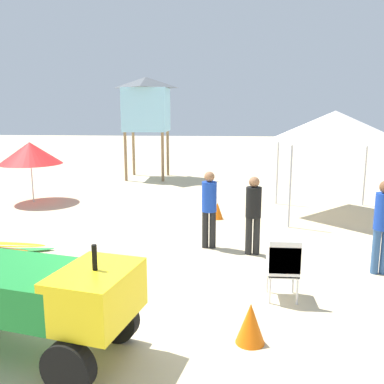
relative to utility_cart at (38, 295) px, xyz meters
name	(u,v)px	position (x,y,z in m)	size (l,w,h in m)	color
ground	(139,305)	(0.94, 1.41, -0.78)	(80.00, 80.00, 0.00)	beige
utility_cart	(38,295)	(0.00, 0.00, 0.00)	(2.75, 1.78, 1.50)	#197A2D
stacked_plastic_chairs	(284,265)	(3.18, 1.72, -0.18)	(0.48, 0.48, 1.02)	silver
lifeguard_near_left	(209,205)	(1.92, 4.23, 0.18)	(0.32, 0.32, 1.69)	black
lifeguard_near_right	(383,221)	(5.11, 3.00, 0.22)	(0.32, 0.32, 1.74)	#33598C
lifeguard_far_right	(253,210)	(2.84, 3.87, 0.16)	(0.32, 0.32, 1.65)	black
popup_canopy	(335,126)	(5.24, 7.34, 1.73)	(2.74, 2.74, 2.94)	#B2B2B7
lifeguard_tower	(146,104)	(-1.11, 13.39, 2.38)	(1.98, 1.98, 4.29)	olive
beach_umbrella_left	(30,153)	(-3.97, 8.38, 0.81)	(2.00, 2.00, 1.95)	beige
traffic_cone_near	(250,323)	(2.60, 0.45, -0.51)	(0.39, 0.39, 0.55)	orange
traffic_cone_far	(217,211)	(2.06, 6.68, -0.56)	(0.32, 0.32, 0.46)	orange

